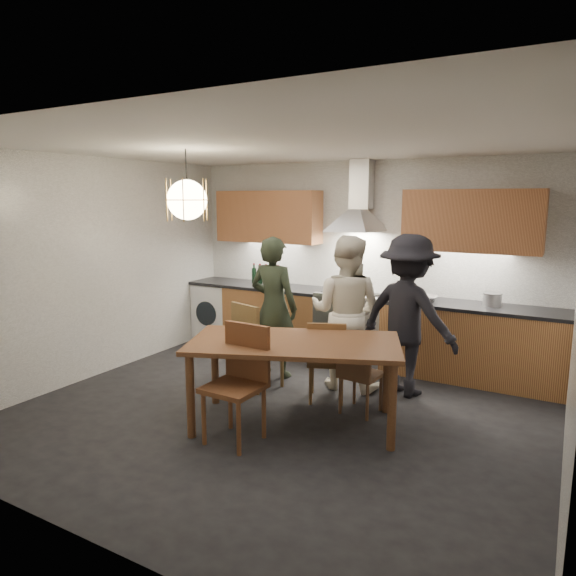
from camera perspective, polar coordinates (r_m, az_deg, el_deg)
The scene contains 17 objects.
ground at distance 5.27m, azimuth -1.05°, elevation -13.75°, with size 5.00×5.00×0.00m, color black.
room_shell at distance 4.84m, azimuth -1.11°, elevation 5.09°, with size 5.02×4.52×2.61m.
counter_run at distance 6.78m, azimuth 7.48°, elevation -4.37°, with size 5.00×0.62×0.90m.
range_stove at distance 6.79m, azimuth 7.28°, elevation -4.43°, with size 0.90×0.60×0.92m.
wall_fixtures at distance 6.69m, azimuth 7.94°, elevation 7.76°, with size 4.30×0.54×1.10m.
pendant_lamp at distance 5.32m, azimuth -11.15°, elevation 9.58°, with size 0.43×0.43×0.70m.
dining_table at distance 4.79m, azimuth 0.71°, elevation -6.99°, with size 2.15×1.61×0.81m.
chair_back_left at distance 5.74m, azimuth -3.89°, elevation -5.80°, with size 0.56×0.56×0.98m.
chair_back_mid at distance 5.38m, azimuth 4.31°, elevation -7.57°, with size 0.52×0.52×0.88m.
chair_back_right at distance 5.12m, azimuth 7.75°, elevation -8.97°, with size 0.40×0.40×0.81m.
chair_front at distance 4.60m, azimuth -5.35°, elevation -9.55°, with size 0.48×0.48×1.02m.
person_left at distance 6.10m, azimuth -1.60°, elevation -2.14°, with size 0.61×0.40×1.68m, color black.
person_mid at distance 5.76m, azimuth 6.43°, elevation -2.72°, with size 0.84×0.65×1.72m, color silver.
person_right at distance 5.67m, azimuth 13.19°, elevation -2.99°, with size 1.13×0.65×1.75m, color black.
mixing_bowl at distance 6.38m, azimuth 15.12°, elevation -1.10°, with size 0.27×0.27×0.07m, color silver.
stock_pot at distance 6.31m, azimuth 21.74°, elevation -1.23°, with size 0.20×0.20×0.14m, color silver.
wine_bottles at distance 7.35m, azimuth -2.47°, elevation 1.53°, with size 0.47×0.07×0.29m.
Camera 1 is at (2.44, -4.16, 2.12)m, focal length 32.00 mm.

